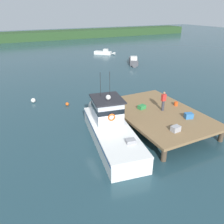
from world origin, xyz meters
TOP-DOWN VIEW (x-y plane):
  - ground_plane at (0.00, 0.00)m, footprint 200.00×200.00m
  - dock at (4.80, 0.00)m, footprint 6.00×9.00m
  - main_fishing_boat at (0.29, -0.17)m, footprint 3.83×9.97m
  - crate_single_by_cleat at (3.92, 1.13)m, footprint 0.67×0.54m
  - crate_stack_near_edge at (6.14, -1.96)m, footprint 0.71×0.61m
  - crate_stack_mid_dock at (3.89, -3.08)m, footprint 0.64×0.49m
  - bait_bucket at (6.94, 0.39)m, footprint 0.32×0.32m
  - deckhand_by_the_boat at (5.26, 0.08)m, footprint 0.36×0.22m
  - moored_boat_off_the_point at (14.82, 20.21)m, footprint 3.48×5.30m
  - moored_boat_mid_harbor at (13.92, 30.47)m, footprint 3.91×3.75m
  - mooring_buoy_channel_marker at (-3.70, 9.68)m, footprint 0.47×0.47m
  - mooring_buoy_spare_mooring at (-0.79, 7.34)m, footprint 0.34×0.34m
  - far_shoreline at (0.00, 62.00)m, footprint 120.00×8.00m

SIDE VIEW (x-z plane):
  - ground_plane at x=0.00m, z-range 0.00..0.00m
  - mooring_buoy_spare_mooring at x=-0.79m, z-range 0.00..0.34m
  - mooring_buoy_channel_marker at x=-3.70m, z-range 0.00..0.47m
  - moored_boat_mid_harbor at x=13.92m, z-range -0.18..0.97m
  - moored_boat_off_the_point at x=14.82m, z-range -0.22..1.16m
  - main_fishing_boat at x=0.29m, z-range -1.39..3.41m
  - dock at x=4.80m, z-range 0.47..1.67m
  - far_shoreline at x=0.00m, z-range 0.00..2.40m
  - crate_single_by_cleat at x=3.92m, z-range 1.20..1.52m
  - bait_bucket at x=6.94m, z-range 1.20..1.54m
  - crate_stack_mid_dock at x=3.89m, z-range 1.20..1.59m
  - crate_stack_near_edge at x=6.14m, z-range 1.20..1.62m
  - deckhand_by_the_boat at x=5.26m, z-range 1.24..2.87m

